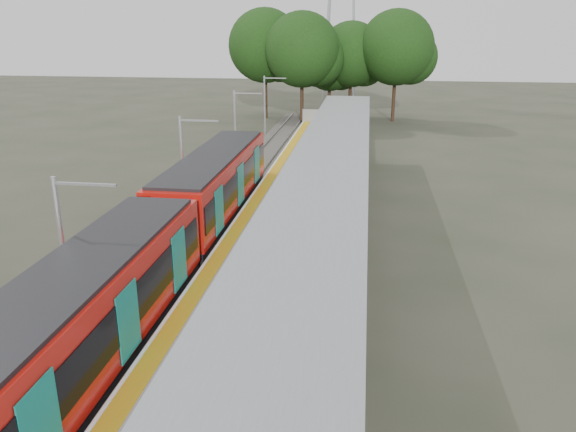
% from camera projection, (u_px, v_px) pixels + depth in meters
% --- Properties ---
extents(trackbed, '(3.00, 70.00, 0.24)m').
position_uv_depth(trackbed, '(223.00, 211.00, 30.62)').
color(trackbed, '#59544C').
rests_on(trackbed, ground).
extents(platform, '(6.00, 50.00, 1.00)m').
position_uv_depth(platform, '(305.00, 208.00, 29.91)').
color(platform, gray).
rests_on(platform, ground).
extents(tactile_strip, '(0.60, 50.00, 0.02)m').
position_uv_depth(tactile_strip, '(258.00, 197.00, 30.08)').
color(tactile_strip, gold).
rests_on(tactile_strip, platform).
extents(end_fence, '(6.00, 0.10, 1.20)m').
position_uv_depth(end_fence, '(334.00, 116.00, 52.94)').
color(end_fence, '#9EA0A5').
rests_on(end_fence, platform).
extents(train, '(2.74, 27.60, 3.62)m').
position_uv_depth(train, '(168.00, 232.00, 22.05)').
color(train, black).
rests_on(train, ground).
extents(canopy, '(3.27, 38.00, 3.66)m').
position_uv_depth(canopy, '(332.00, 157.00, 24.93)').
color(canopy, '#9EA0A5').
rests_on(canopy, platform).
extents(tree_cluster, '(21.50, 11.26, 11.56)m').
position_uv_depth(tree_cluster, '(327.00, 51.00, 58.49)').
color(tree_cluster, '#382316').
rests_on(tree_cluster, ground).
extents(catenary_masts, '(2.08, 48.16, 5.40)m').
position_uv_depth(catenary_masts, '(184.00, 164.00, 29.01)').
color(catenary_masts, '#9EA0A5').
rests_on(catenary_masts, ground).
extents(bench_mid, '(0.91, 1.61, 1.05)m').
position_uv_depth(bench_mid, '(335.00, 192.00, 29.03)').
color(bench_mid, '#0F1B4D').
rests_on(bench_mid, platform).
extents(bench_far, '(0.61, 1.60, 1.07)m').
position_uv_depth(bench_far, '(343.00, 161.00, 35.68)').
color(bench_far, '#0F1B4D').
rests_on(bench_far, platform).
extents(info_pillar_near, '(0.44, 0.44, 1.97)m').
position_uv_depth(info_pillar_near, '(264.00, 357.00, 14.07)').
color(info_pillar_near, '#C8BC92').
rests_on(info_pillar_near, platform).
extents(info_pillar_far, '(0.41, 0.41, 1.81)m').
position_uv_depth(info_pillar_far, '(326.00, 152.00, 37.02)').
color(info_pillar_far, '#C8BC92').
rests_on(info_pillar_far, platform).
extents(litter_bin, '(0.52, 0.52, 0.87)m').
position_uv_depth(litter_bin, '(323.00, 184.00, 30.98)').
color(litter_bin, '#9EA0A5').
rests_on(litter_bin, platform).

